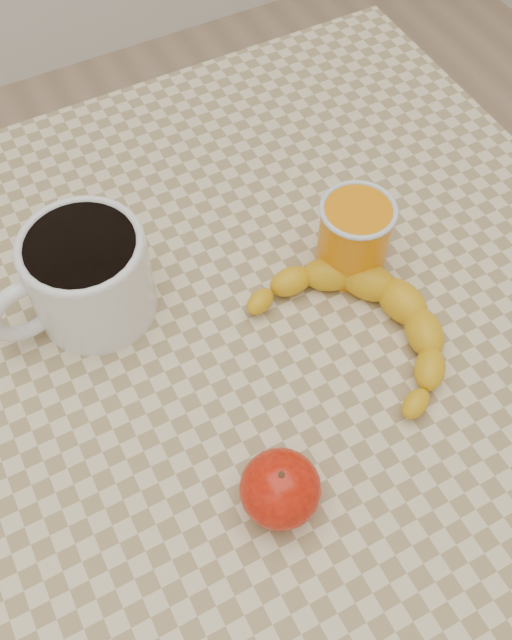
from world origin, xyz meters
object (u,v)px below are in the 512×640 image
orange_juice_glass (354,237)px  banana (362,326)px  table (256,374)px  coffee_mug (85,275)px  apple (280,489)px

orange_juice_glass → banana: orange_juice_glass is taller
table → coffee_mug: coffee_mug is taller
coffee_mug → apple: size_ratio=2.25×
apple → banana: 0.19m
orange_juice_glass → banana: size_ratio=0.32×
coffee_mug → orange_juice_glass: size_ratio=1.94×
banana → apple: bearing=-157.5°
table → coffee_mug: (-0.13, 0.10, 0.14)m
apple → table: bearing=68.8°
apple → banana: bearing=36.1°
table → coffee_mug: size_ratio=4.68×
orange_juice_glass → apple: (-0.19, -0.19, -0.01)m
coffee_mug → table: bearing=-37.8°
table → orange_juice_glass: bearing=12.5°
table → apple: (-0.06, -0.16, 0.12)m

